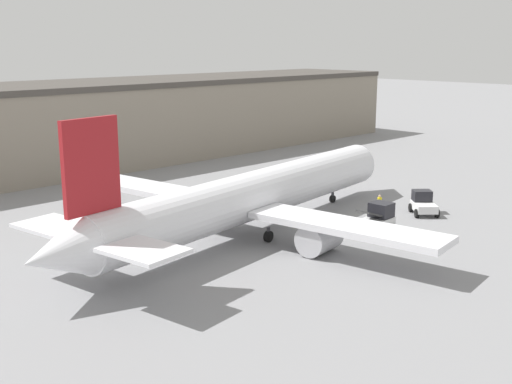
# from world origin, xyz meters

# --- Properties ---
(ground_plane) EXTENTS (400.00, 400.00, 0.00)m
(ground_plane) POSITION_xyz_m (0.00, 0.00, 0.00)
(ground_plane) COLOR gray
(terminal_building) EXTENTS (94.21, 16.14, 10.47)m
(terminal_building) POSITION_xyz_m (9.88, 35.99, 5.24)
(terminal_building) COLOR gray
(terminal_building) RESTS_ON ground_plane
(airplane) EXTENTS (41.94, 34.04, 10.93)m
(airplane) POSITION_xyz_m (-0.95, -0.14, 3.07)
(airplane) COLOR white
(airplane) RESTS_ON ground_plane
(ground_crew_worker) EXTENTS (0.39, 0.39, 1.77)m
(ground_crew_worker) POSITION_xyz_m (12.00, -3.90, 0.94)
(ground_crew_worker) COLOR #1E2338
(ground_crew_worker) RESTS_ON ground_plane
(baggage_tug) EXTENTS (3.47, 3.51, 2.09)m
(baggage_tug) POSITION_xyz_m (14.72, -6.79, 0.98)
(baggage_tug) COLOR silver
(baggage_tug) RESTS_ON ground_plane
(belt_loader_truck) EXTENTS (3.62, 2.22, 2.43)m
(belt_loader_truck) POSITION_xyz_m (6.71, -7.23, 1.14)
(belt_loader_truck) COLOR silver
(belt_loader_truck) RESTS_ON ground_plane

